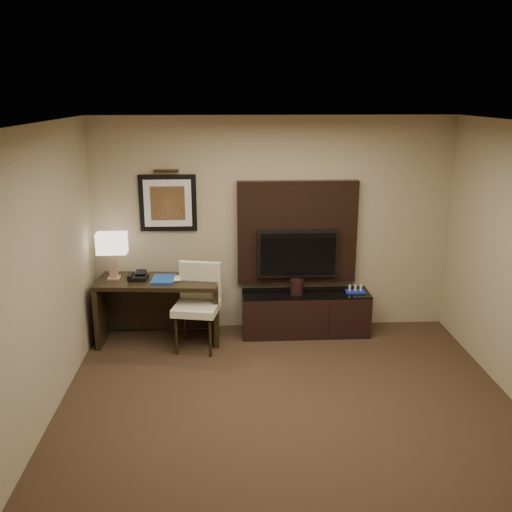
{
  "coord_description": "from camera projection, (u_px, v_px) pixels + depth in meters",
  "views": [
    {
      "loc": [
        -0.56,
        -4.48,
        2.95
      ],
      "look_at": [
        -0.25,
        1.8,
        1.15
      ],
      "focal_mm": 40.0,
      "sensor_mm": 36.0,
      "label": 1
    }
  ],
  "objects": [
    {
      "name": "minibar_tray",
      "position": [
        355.0,
        289.0,
        7.12
      ],
      "size": [
        0.24,
        0.15,
        0.08
      ],
      "primitive_type": null,
      "rotation": [
        0.0,
        0.0,
        -0.04
      ],
      "color": "#172B97",
      "rests_on": "credenza"
    },
    {
      "name": "wall_left",
      "position": [
        23.0,
        296.0,
        4.66
      ],
      "size": [
        0.01,
        5.0,
        2.7
      ],
      "primitive_type": "cube",
      "color": "tan",
      "rests_on": "floor"
    },
    {
      "name": "table_lamp",
      "position": [
        113.0,
        257.0,
        6.83
      ],
      "size": [
        0.37,
        0.25,
        0.55
      ],
      "primitive_type": null,
      "rotation": [
        0.0,
        0.0,
        -0.19
      ],
      "color": "tan",
      "rests_on": "desk"
    },
    {
      "name": "artwork",
      "position": [
        168.0,
        203.0,
        7.0
      ],
      "size": [
        0.7,
        0.04,
        0.7
      ],
      "primitive_type": "cube",
      "color": "black",
      "rests_on": "wall_back"
    },
    {
      "name": "picture_light",
      "position": [
        166.0,
        171.0,
        6.85
      ],
      "size": [
        0.04,
        0.04,
        0.3
      ],
      "primitive_type": "cylinder",
      "color": "#3F2A14",
      "rests_on": "wall_back"
    },
    {
      "name": "wall_front",
      "position": [
        367.0,
        493.0,
        2.37
      ],
      "size": [
        4.5,
        0.01,
        2.7
      ],
      "primitive_type": "cube",
      "color": "tan",
      "rests_on": "floor"
    },
    {
      "name": "blue_folder",
      "position": [
        163.0,
        279.0,
        6.85
      ],
      "size": [
        0.27,
        0.36,
        0.02
      ],
      "primitive_type": "cube",
      "rotation": [
        0.0,
        0.0,
        -0.02
      ],
      "color": "#163F94",
      "rests_on": "desk"
    },
    {
      "name": "desk",
      "position": [
        159.0,
        310.0,
        6.98
      ],
      "size": [
        1.51,
        0.74,
        0.78
      ],
      "primitive_type": "cube",
      "rotation": [
        0.0,
        0.0,
        -0.08
      ],
      "color": "black",
      "rests_on": "floor"
    },
    {
      "name": "desk_phone",
      "position": [
        138.0,
        275.0,
        6.85
      ],
      "size": [
        0.23,
        0.21,
        0.11
      ],
      "primitive_type": null,
      "rotation": [
        0.0,
        0.0,
        -0.08
      ],
      "color": "black",
      "rests_on": "desk"
    },
    {
      "name": "ice_bucket",
      "position": [
        296.0,
        287.0,
        7.06
      ],
      "size": [
        0.19,
        0.19,
        0.18
      ],
      "primitive_type": "cylinder",
      "rotation": [
        0.0,
        0.0,
        -0.18
      ],
      "color": "black",
      "rests_on": "credenza"
    },
    {
      "name": "book",
      "position": [
        168.0,
        271.0,
        6.84
      ],
      "size": [
        0.15,
        0.02,
        0.21
      ],
      "primitive_type": "imported",
      "rotation": [
        0.0,
        0.0,
        0.01
      ],
      "color": "beige",
      "rests_on": "desk"
    },
    {
      "name": "tv",
      "position": [
        298.0,
        254.0,
        7.12
      ],
      "size": [
        1.0,
        0.08,
        0.6
      ],
      "primitive_type": "cube",
      "color": "black",
      "rests_on": "tv_wall_panel"
    },
    {
      "name": "floor",
      "position": [
        293.0,
        433.0,
        5.14
      ],
      "size": [
        4.5,
        5.0,
        0.01
      ],
      "primitive_type": "cube",
      "color": "#352418",
      "rests_on": "ground"
    },
    {
      "name": "ceiling",
      "position": [
        300.0,
        127.0,
        4.39
      ],
      "size": [
        4.5,
        5.0,
        0.01
      ],
      "primitive_type": "cube",
      "color": "silver",
      "rests_on": "wall_back"
    },
    {
      "name": "wall_back",
      "position": [
        273.0,
        225.0,
        7.17
      ],
      "size": [
        4.5,
        0.01,
        2.7
      ],
      "primitive_type": "cube",
      "color": "tan",
      "rests_on": "floor"
    },
    {
      "name": "credenza",
      "position": [
        305.0,
        313.0,
        7.19
      ],
      "size": [
        1.59,
        0.45,
        0.55
      ],
      "primitive_type": "cube",
      "rotation": [
        0.0,
        0.0,
        0.0
      ],
      "color": "black",
      "rests_on": "floor"
    },
    {
      "name": "desk_chair",
      "position": [
        197.0,
        307.0,
        6.7
      ],
      "size": [
        0.61,
        0.67,
        1.05
      ],
      "primitive_type": null,
      "rotation": [
        0.0,
        0.0,
        -0.19
      ],
      "color": "#EAE8C3",
      "rests_on": "floor"
    },
    {
      "name": "tv_wall_panel",
      "position": [
        297.0,
        232.0,
        7.15
      ],
      "size": [
        1.5,
        0.12,
        1.3
      ],
      "primitive_type": "cube",
      "color": "black",
      "rests_on": "wall_back"
    }
  ]
}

